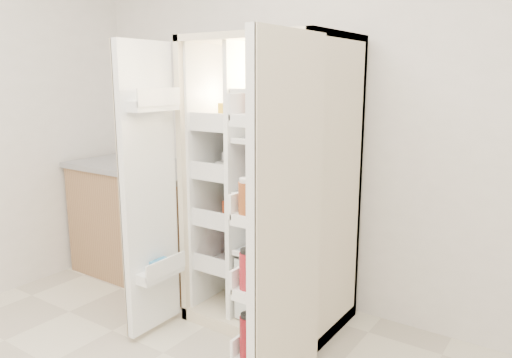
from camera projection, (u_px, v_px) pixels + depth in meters
The scene contains 5 objects.
wall_back at pixel (326, 109), 3.16m from camera, with size 4.00×0.02×2.70m, color white.
refrigerator at pixel (277, 207), 3.10m from camera, with size 0.92×0.70×1.80m.
freezer_door at pixel (149, 192), 2.86m from camera, with size 0.15×0.40×1.72m.
fridge_door at pixel (283, 228), 2.25m from camera, with size 0.17×0.58×1.72m.
kitchen_counter at pixel (149, 220), 3.82m from camera, with size 1.24×0.66×0.90m.
Camera 1 is at (1.42, -0.89, 1.56)m, focal length 34.00 mm.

